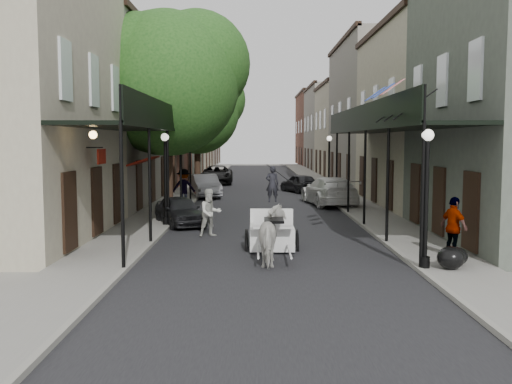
{
  "coord_description": "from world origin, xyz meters",
  "views": [
    {
      "loc": [
        -0.46,
        -17.08,
        3.52
      ],
      "look_at": [
        -0.43,
        4.29,
        1.6
      ],
      "focal_mm": 40.0,
      "sensor_mm": 36.0,
      "label": 1
    }
  ],
  "objects_px": {
    "lamppost_right_near": "(426,196)",
    "car_left_mid": "(205,186)",
    "tree_far": "(202,109)",
    "pedestrian_sidewalk_right": "(454,227)",
    "car_left_far": "(217,175)",
    "car_right_far": "(300,183)",
    "car_right_near": "(329,191)",
    "carriage": "(271,215)",
    "lamppost_left": "(165,177)",
    "pedestrian_sidewalk_left": "(184,187)",
    "tree_near": "(176,78)",
    "lamppost_right_far": "(329,165)",
    "car_left_near": "(180,211)",
    "pedestrian_walking": "(210,213)",
    "horse": "(274,235)"
  },
  "relations": [
    {
      "from": "car_left_mid",
      "to": "carriage",
      "type": "bearing_deg",
      "value": -91.75
    },
    {
      "from": "pedestrian_walking",
      "to": "car_left_mid",
      "type": "relative_size",
      "value": 0.41
    },
    {
      "from": "lamppost_right_far",
      "to": "lamppost_left",
      "type": "bearing_deg",
      "value": -124.35
    },
    {
      "from": "pedestrian_walking",
      "to": "pedestrian_sidewalk_left",
      "type": "distance_m",
      "value": 9.18
    },
    {
      "from": "car_left_far",
      "to": "car_left_mid",
      "type": "bearing_deg",
      "value": -91.18
    },
    {
      "from": "carriage",
      "to": "pedestrian_sidewalk_left",
      "type": "relative_size",
      "value": 1.42
    },
    {
      "from": "lamppost_right_near",
      "to": "horse",
      "type": "distance_m",
      "value": 4.32
    },
    {
      "from": "carriage",
      "to": "car_left_far",
      "type": "xyz_separation_m",
      "value": [
        -3.68,
        27.86,
        -0.32
      ]
    },
    {
      "from": "tree_near",
      "to": "pedestrian_sidewalk_left",
      "type": "xyz_separation_m",
      "value": [
        -0.0,
        2.48,
        -5.4
      ]
    },
    {
      "from": "lamppost_right_near",
      "to": "car_left_mid",
      "type": "bearing_deg",
      "value": 110.53
    },
    {
      "from": "tree_near",
      "to": "lamppost_left",
      "type": "bearing_deg",
      "value": -88.66
    },
    {
      "from": "lamppost_right_near",
      "to": "lamppost_right_far",
      "type": "height_order",
      "value": "same"
    },
    {
      "from": "horse",
      "to": "car_right_far",
      "type": "relative_size",
      "value": 0.52
    },
    {
      "from": "lamppost_left",
      "to": "pedestrian_sidewalk_right",
      "type": "distance_m",
      "value": 11.57
    },
    {
      "from": "tree_far",
      "to": "car_left_far",
      "type": "relative_size",
      "value": 1.58
    },
    {
      "from": "car_right_far",
      "to": "car_left_far",
      "type": "bearing_deg",
      "value": -72.99
    },
    {
      "from": "car_left_near",
      "to": "car_right_near",
      "type": "height_order",
      "value": "car_right_near"
    },
    {
      "from": "car_left_far",
      "to": "car_right_near",
      "type": "distance_m",
      "value": 17.03
    },
    {
      "from": "lamppost_right_near",
      "to": "car_right_near",
      "type": "xyz_separation_m",
      "value": [
        -0.5,
        16.0,
        -1.27
      ]
    },
    {
      "from": "pedestrian_sidewalk_left",
      "to": "car_right_far",
      "type": "height_order",
      "value": "pedestrian_sidewalk_left"
    },
    {
      "from": "lamppost_left",
      "to": "lamppost_right_far",
      "type": "distance_m",
      "value": 14.53
    },
    {
      "from": "horse",
      "to": "pedestrian_walking",
      "type": "height_order",
      "value": "pedestrian_walking"
    },
    {
      "from": "tree_near",
      "to": "lamppost_right_near",
      "type": "distance_m",
      "value": 15.39
    },
    {
      "from": "tree_near",
      "to": "car_right_far",
      "type": "height_order",
      "value": "tree_near"
    },
    {
      "from": "pedestrian_walking",
      "to": "carriage",
      "type": "bearing_deg",
      "value": -68.9
    },
    {
      "from": "tree_near",
      "to": "car_left_mid",
      "type": "distance_m",
      "value": 10.2
    },
    {
      "from": "tree_far",
      "to": "pedestrian_walking",
      "type": "relative_size",
      "value": 4.89
    },
    {
      "from": "pedestrian_walking",
      "to": "car_left_far",
      "type": "height_order",
      "value": "pedestrian_walking"
    },
    {
      "from": "pedestrian_sidewalk_right",
      "to": "car_right_near",
      "type": "distance_m",
      "value": 14.69
    },
    {
      "from": "horse",
      "to": "pedestrian_walking",
      "type": "xyz_separation_m",
      "value": [
        -2.19,
        4.72,
        0.05
      ]
    },
    {
      "from": "horse",
      "to": "car_right_far",
      "type": "xyz_separation_m",
      "value": [
        2.52,
        22.72,
        -0.18
      ]
    },
    {
      "from": "carriage",
      "to": "pedestrian_sidewalk_right",
      "type": "xyz_separation_m",
      "value": [
        5.29,
        -2.16,
        -0.07
      ]
    },
    {
      "from": "lamppost_right_far",
      "to": "pedestrian_sidewalk_left",
      "type": "height_order",
      "value": "lamppost_right_far"
    },
    {
      "from": "horse",
      "to": "car_right_far",
      "type": "distance_m",
      "value": 22.86
    },
    {
      "from": "pedestrian_sidewalk_left",
      "to": "car_left_far",
      "type": "xyz_separation_m",
      "value": [
        0.6,
        16.78,
        -0.33
      ]
    },
    {
      "from": "pedestrian_sidewalk_right",
      "to": "car_left_mid",
      "type": "bearing_deg",
      "value": 2.84
    },
    {
      "from": "pedestrian_sidewalk_left",
      "to": "car_left_mid",
      "type": "xyz_separation_m",
      "value": [
        0.6,
        5.91,
        -0.38
      ]
    },
    {
      "from": "tree_far",
      "to": "car_left_far",
      "type": "distance_m",
      "value": 7.34
    },
    {
      "from": "lamppost_left",
      "to": "car_left_far",
      "type": "bearing_deg",
      "value": 88.78
    },
    {
      "from": "tree_near",
      "to": "car_left_near",
      "type": "relative_size",
      "value": 2.65
    },
    {
      "from": "pedestrian_sidewalk_right",
      "to": "car_left_far",
      "type": "height_order",
      "value": "pedestrian_sidewalk_right"
    },
    {
      "from": "pedestrian_sidewalk_right",
      "to": "pedestrian_sidewalk_left",
      "type": "bearing_deg",
      "value": 13.59
    },
    {
      "from": "lamppost_left",
      "to": "horse",
      "type": "height_order",
      "value": "lamppost_left"
    },
    {
      "from": "carriage",
      "to": "car_right_far",
      "type": "height_order",
      "value": "carriage"
    },
    {
      "from": "pedestrian_walking",
      "to": "pedestrian_sidewalk_left",
      "type": "bearing_deg",
      "value": 78.62
    },
    {
      "from": "lamppost_left",
      "to": "car_left_near",
      "type": "xyz_separation_m",
      "value": [
        0.5,
        0.51,
        -1.43
      ]
    },
    {
      "from": "tree_near",
      "to": "lamppost_right_near",
      "type": "relative_size",
      "value": 2.6
    },
    {
      "from": "carriage",
      "to": "car_left_far",
      "type": "bearing_deg",
      "value": 97.5
    },
    {
      "from": "tree_far",
      "to": "lamppost_right_near",
      "type": "relative_size",
      "value": 2.32
    },
    {
      "from": "lamppost_left",
      "to": "pedestrian_sidewalk_left",
      "type": "distance_m",
      "value": 6.72
    }
  ]
}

